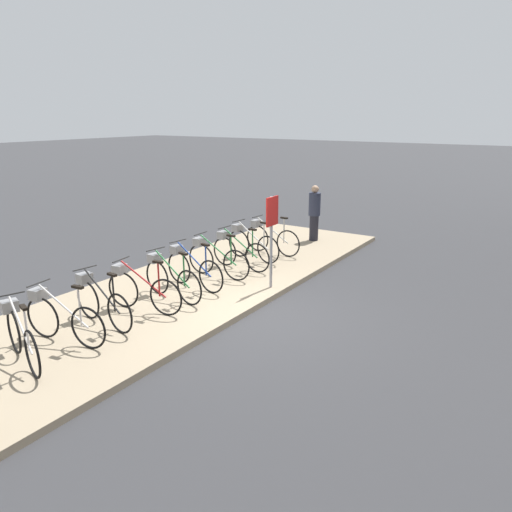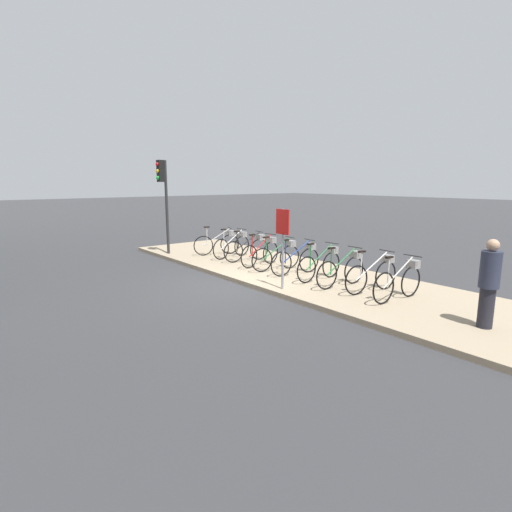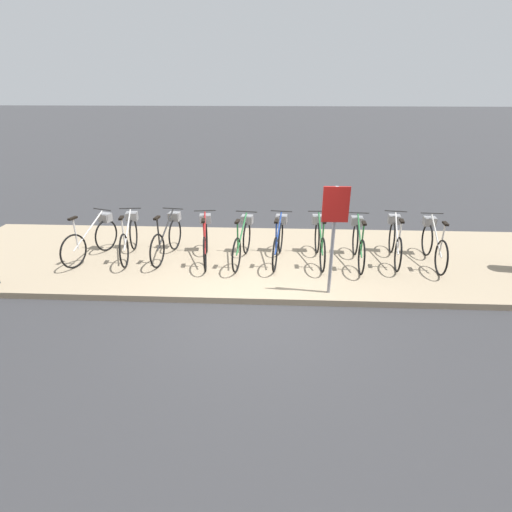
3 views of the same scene
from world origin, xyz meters
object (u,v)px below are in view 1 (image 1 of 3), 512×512
parked_bicycle_0 (20,334)px  parked_bicycle_6 (215,257)px  parked_bicycle_2 (100,300)px  parked_bicycle_3 (140,288)px  pedestrian (314,212)px  parked_bicycle_4 (170,277)px  sign_post (272,226)px  parked_bicycle_8 (250,242)px  parked_bicycle_7 (238,250)px  parked_bicycle_5 (191,267)px  parked_bicycle_9 (270,237)px  parked_bicycle_1 (60,316)px

parked_bicycle_0 → parked_bicycle_6: size_ratio=0.96×
parked_bicycle_2 → parked_bicycle_3: size_ratio=1.00×
parked_bicycle_0 → parked_bicycle_2: bearing=4.5°
parked_bicycle_2 → pedestrian: 7.51m
parked_bicycle_4 → sign_post: (1.66, -1.37, 0.88)m
parked_bicycle_0 → parked_bicycle_6: 4.81m
parked_bicycle_8 → sign_post: size_ratio=0.86×
parked_bicycle_7 → parked_bicycle_8: same height
parked_bicycle_3 → parked_bicycle_4: size_ratio=1.00×
parked_bicycle_4 → parked_bicycle_6: same height
parked_bicycle_0 → parked_bicycle_4: same height
parked_bicycle_3 → parked_bicycle_2: bearing=171.6°
parked_bicycle_5 → parked_bicycle_6: same height
parked_bicycle_2 → parked_bicycle_8: (4.82, 0.04, 0.00)m
parked_bicycle_2 → parked_bicycle_9: 5.57m
parked_bicycle_0 → parked_bicycle_5: same height
parked_bicycle_5 → pedestrian: 5.14m
parked_bicycle_9 → parked_bicycle_3: bearing=-179.4°
parked_bicycle_5 → parked_bicycle_7: bearing=-1.5°
parked_bicycle_5 → sign_post: sign_post is taller
parked_bicycle_5 → parked_bicycle_7: (1.65, -0.04, 0.00)m
pedestrian → parked_bicycle_9: bearing=169.9°
pedestrian → sign_post: size_ratio=0.83×
parked_bicycle_0 → parked_bicycle_9: 7.15m
parked_bicycle_5 → pedestrian: pedestrian is taller
parked_bicycle_3 → sign_post: size_ratio=0.86×
parked_bicycle_1 → parked_bicycle_8: bearing=0.7°
parked_bicycle_1 → parked_bicycle_7: same height
parked_bicycle_6 → sign_post: 1.71m
parked_bicycle_5 → parked_bicycle_3: bearing=-178.4°
parked_bicycle_0 → parked_bicycle_8: 6.40m
parked_bicycle_2 → pedestrian: size_ratio=1.04×
parked_bicycle_3 → parked_bicycle_8: size_ratio=1.00×
parked_bicycle_1 → parked_bicycle_6: 4.06m
parked_bicycle_3 → parked_bicycle_9: size_ratio=0.99×
parked_bicycle_0 → parked_bicycle_9: same height
parked_bicycle_6 → parked_bicycle_8: (1.59, 0.09, 0.00)m
parked_bicycle_1 → parked_bicycle_8: 5.65m
parked_bicycle_2 → parked_bicycle_3: (0.83, -0.12, 0.00)m
parked_bicycle_2 → parked_bicycle_3: bearing=-8.4°
parked_bicycle_0 → sign_post: size_ratio=0.82×
parked_bicycle_1 → parked_bicycle_4: (2.45, -0.11, 0.00)m
parked_bicycle_5 → pedestrian: (5.12, -0.34, 0.39)m
parked_bicycle_2 → parked_bicycle_4: size_ratio=1.00×
parked_bicycle_1 → parked_bicycle_5: size_ratio=1.00×
parked_bicycle_4 → parked_bicycle_8: same height
parked_bicycle_8 → pedestrian: size_ratio=1.04×
parked_bicycle_5 → parked_bicycle_8: same height
parked_bicycle_3 → parked_bicycle_7: bearing=0.0°
parked_bicycle_0 → parked_bicycle_8: (6.40, 0.16, 0.00)m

